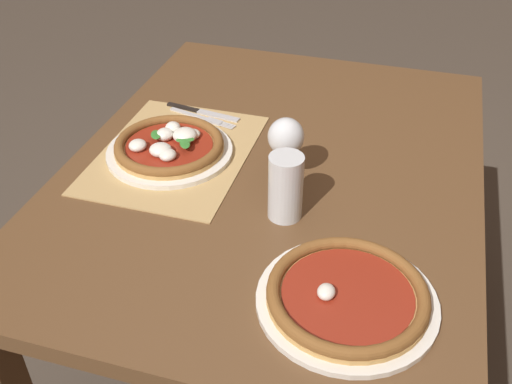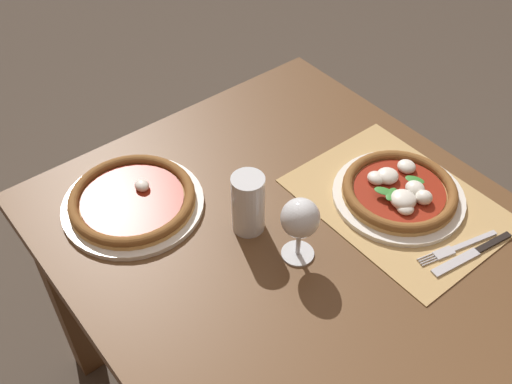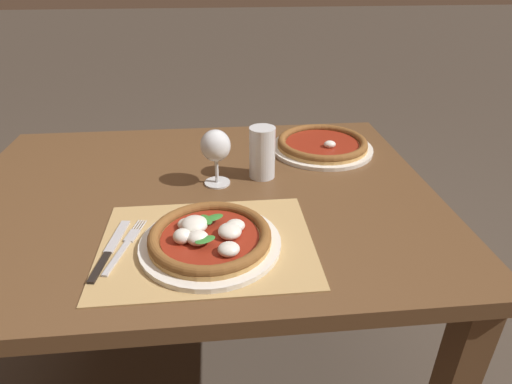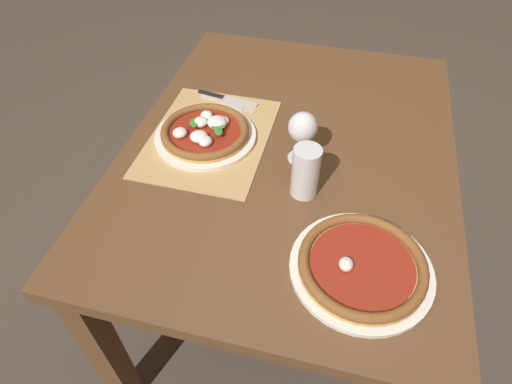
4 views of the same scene
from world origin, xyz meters
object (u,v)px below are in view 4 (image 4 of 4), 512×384
at_px(pizza_far, 362,266).
at_px(knife, 228,98).
at_px(pizza_near, 205,132).
at_px(pint_glass, 306,173).
at_px(wine_glass, 303,129).
at_px(fork, 228,104).

xyz_separation_m(pizza_far, knife, (-0.57, -0.48, -0.01)).
relative_size(pizza_near, pint_glass, 2.09).
height_order(pint_glass, knife, pint_glass).
distance_m(pint_glass, knife, 0.48).
relative_size(wine_glass, fork, 0.78).
relative_size(pizza_near, pizza_far, 0.94).
bearing_deg(pint_glass, wine_glass, -165.69).
distance_m(pizza_near, fork, 0.18).
bearing_deg(fork, wine_glass, 53.76).
height_order(pizza_far, wine_glass, wine_glass).
bearing_deg(fork, pint_glass, 43.09).
bearing_deg(wine_glass, pizza_near, -94.07).
height_order(pizza_near, knife, pizza_near).
relative_size(pizza_near, knife, 1.41).
bearing_deg(knife, pizza_far, 40.31).
bearing_deg(pizza_far, pint_glass, -141.88).
distance_m(pizza_near, pint_glass, 0.36).
relative_size(pizza_far, fork, 1.62).
bearing_deg(pint_glass, knife, -138.45).
bearing_deg(knife, pizza_near, -1.30).
xyz_separation_m(pizza_far, fork, (-0.54, -0.47, -0.01)).
height_order(pizza_far, fork, pizza_far).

